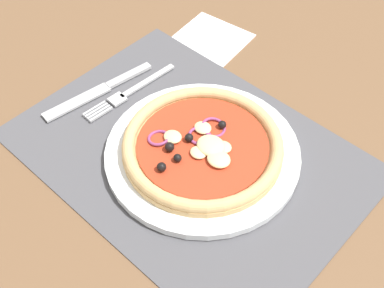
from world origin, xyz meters
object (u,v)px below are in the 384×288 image
at_px(pizza, 203,146).
at_px(napkin, 212,38).
at_px(fork, 126,94).
at_px(knife, 98,91).
at_px(plate, 202,153).

bearing_deg(pizza, napkin, -51.39).
relative_size(fork, knife, 0.90).
distance_m(plate, knife, 0.22).
bearing_deg(knife, plate, 102.94).
height_order(plate, napkin, plate).
bearing_deg(knife, fork, 134.08).
relative_size(plate, pizza, 1.22).
bearing_deg(fork, pizza, 90.04).
distance_m(plate, pizza, 0.02).
xyz_separation_m(pizza, fork, (0.18, -0.01, -0.02)).
xyz_separation_m(pizza, knife, (0.21, 0.02, -0.02)).
distance_m(knife, napkin, 0.24).
height_order(knife, napkin, knife).
height_order(plate, fork, plate).
bearing_deg(pizza, knife, 4.41).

